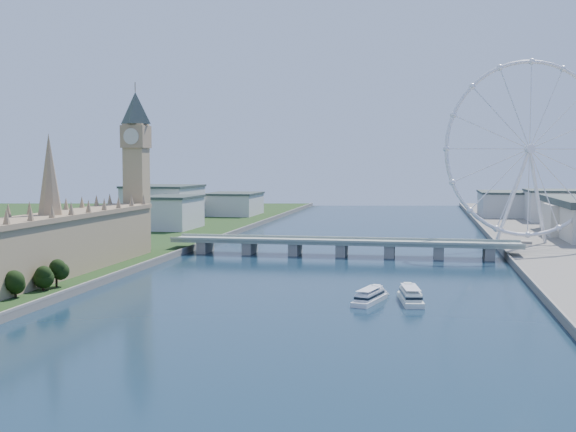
# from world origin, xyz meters

# --- Properties ---
(ground) EXTENTS (2000.00, 2000.00, 0.00)m
(ground) POSITION_xyz_m (0.00, 0.00, 0.00)
(ground) COLOR #1B3C4D
(ground) RESTS_ON ground
(parliament_range) EXTENTS (24.00, 200.00, 70.00)m
(parliament_range) POSITION_xyz_m (-128.00, 170.00, 18.48)
(parliament_range) COLOR tan
(parliament_range) RESTS_ON ground
(big_ben) EXTENTS (20.02, 20.02, 110.00)m
(big_ben) POSITION_xyz_m (-128.00, 278.00, 66.57)
(big_ben) COLOR tan
(big_ben) RESTS_ON ground
(westminster_bridge) EXTENTS (220.00, 22.00, 9.50)m
(westminster_bridge) POSITION_xyz_m (0.00, 300.00, 6.63)
(westminster_bridge) COLOR gray
(westminster_bridge) RESTS_ON ground
(london_eye) EXTENTS (113.60, 39.12, 124.30)m
(london_eye) POSITION_xyz_m (119.98, 355.08, 67.52)
(london_eye) COLOR silver
(london_eye) RESTS_ON ground
(city_skyline) EXTENTS (505.00, 280.00, 32.00)m
(city_skyline) POSITION_xyz_m (39.22, 560.08, 16.96)
(city_skyline) COLOR beige
(city_skyline) RESTS_ON ground
(tour_boat_near) EXTENTS (15.05, 30.39, 6.50)m
(tour_boat_near) POSITION_xyz_m (28.56, 147.54, 0.00)
(tour_boat_near) COLOR silver
(tour_boat_near) RESTS_ON ground
(tour_boat_far) EXTENTS (12.80, 32.63, 7.04)m
(tour_boat_far) POSITION_xyz_m (45.46, 151.27, 0.00)
(tour_boat_far) COLOR silver
(tour_boat_far) RESTS_ON ground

